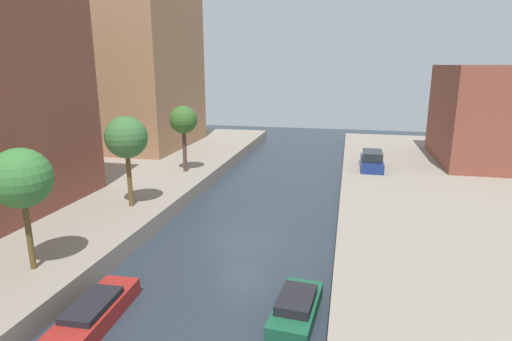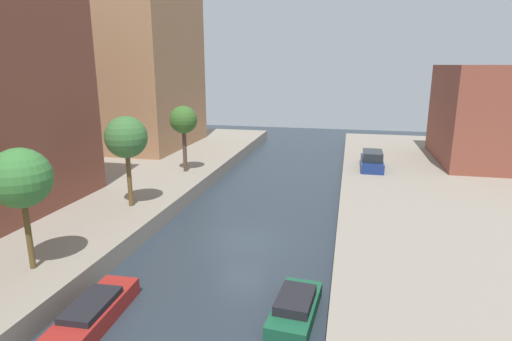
{
  "view_description": "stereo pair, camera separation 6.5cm",
  "coord_description": "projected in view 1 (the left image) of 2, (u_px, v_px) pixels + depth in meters",
  "views": [
    {
      "loc": [
        5.29,
        -20.31,
        9.24
      ],
      "look_at": [
        -1.04,
        8.03,
        1.86
      ],
      "focal_mm": 29.27,
      "sensor_mm": 36.0,
      "label": 1
    },
    {
      "loc": [
        5.36,
        -20.29,
        9.24
      ],
      "look_at": [
        -1.04,
        8.03,
        1.86
      ],
      "focal_mm": 29.27,
      "sensor_mm": 36.0,
      "label": 2
    }
  ],
  "objects": [
    {
      "name": "street_tree_2",
      "position": [
        126.0,
        138.0,
        24.08
      ],
      "size": [
        2.45,
        2.45,
        5.4
      ],
      "color": "brown",
      "rests_on": "quay_left"
    },
    {
      "name": "moored_boat_left_2",
      "position": [
        95.0,
        312.0,
        15.32
      ],
      "size": [
        1.67,
        4.45,
        0.92
      ],
      "color": "maroon",
      "rests_on": "ground_plane"
    },
    {
      "name": "ground_plane",
      "position": [
        242.0,
        240.0,
        22.61
      ],
      "size": [
        84.0,
        84.0,
        0.0
      ],
      "primitive_type": "plane",
      "color": "#28333D"
    },
    {
      "name": "parked_car",
      "position": [
        372.0,
        161.0,
        34.04
      ],
      "size": [
        1.76,
        4.61,
        1.47
      ],
      "color": "navy",
      "rests_on": "quay_right"
    },
    {
      "name": "moored_boat_right_2",
      "position": [
        296.0,
        307.0,
        15.64
      ],
      "size": [
        1.76,
        3.76,
        0.95
      ],
      "color": "#195638",
      "rests_on": "ground_plane"
    },
    {
      "name": "apartment_tower_far",
      "position": [
        135.0,
        40.0,
        41.51
      ],
      "size": [
        10.0,
        12.68,
        21.31
      ],
      "primitive_type": "cube",
      "color": "#9E704C",
      "rests_on": "quay_left"
    },
    {
      "name": "street_tree_3",
      "position": [
        183.0,
        121.0,
        32.24
      ],
      "size": [
        2.14,
        2.14,
        5.19
      ],
      "color": "#503A2F",
      "rests_on": "quay_left"
    },
    {
      "name": "quay_left",
      "position": [
        7.0,
        211.0,
        25.65
      ],
      "size": [
        20.0,
        64.0,
        1.0
      ],
      "primitive_type": "cube",
      "color": "gray",
      "rests_on": "ground_plane"
    },
    {
      "name": "low_block_right",
      "position": [
        503.0,
        115.0,
        35.33
      ],
      "size": [
        10.0,
        11.34,
        8.22
      ],
      "primitive_type": "cube",
      "color": "brown",
      "rests_on": "quay_right"
    },
    {
      "name": "street_tree_1",
      "position": [
        21.0,
        179.0,
        16.45
      ],
      "size": [
        2.41,
        2.41,
        5.11
      ],
      "color": "brown",
      "rests_on": "quay_left"
    }
  ]
}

